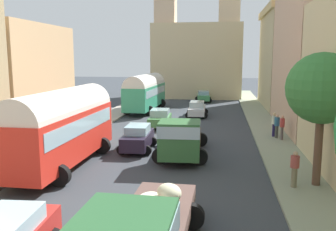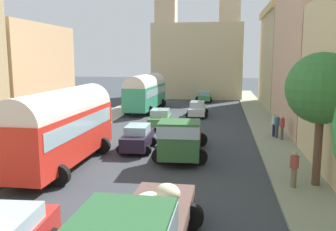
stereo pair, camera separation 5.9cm
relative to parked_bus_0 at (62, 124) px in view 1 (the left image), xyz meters
name	(u,v)px [view 1 (the left image)]	position (x,y,z in m)	size (l,w,h in m)	color
ground_plane	(176,129)	(4.67, 11.00, -2.32)	(154.00, 154.00, 0.00)	#353A40
sidewalk_left	(91,126)	(-2.58, 11.00, -2.25)	(2.50, 70.00, 0.14)	#A4998B
sidewalk_right	(267,131)	(11.92, 11.00, -2.25)	(2.50, 70.00, 0.14)	gray
building_left_2	(13,82)	(-6.60, 6.42, 1.74)	(5.55, 9.04, 8.12)	tan
building_right_2	(318,56)	(15.80, 12.89, 3.61)	(5.26, 12.95, 11.86)	tan
building_right_3	(291,58)	(16.09, 26.11, 3.42)	(6.42, 12.83, 11.40)	tan
distant_church	(197,53)	(4.67, 35.55, 4.09)	(12.63, 7.48, 19.12)	beige
parked_bus_0	(62,124)	(0.00, 0.00, 0.00)	(3.32, 9.23, 4.16)	red
parked_bus_1	(145,91)	(0.11, 20.66, -0.10)	(3.50, 9.90, 4.01)	#30956E
cargo_truck_1	(181,137)	(6.05, 2.51, -1.06)	(3.26, 7.16, 2.44)	#2E5F32
car_0	(197,109)	(5.91, 17.92, -1.57)	(2.22, 4.27, 1.48)	silver
car_1	(203,96)	(5.92, 30.01, -1.59)	(2.33, 3.86, 1.43)	#45975B
car_3	(138,138)	(3.12, 3.99, -1.51)	(2.21, 3.84, 1.61)	#241C2D
car_4	(160,118)	(3.22, 11.71, -1.55)	(2.35, 3.75, 1.53)	#4B8D4B
pedestrian_0	(274,123)	(12.08, 8.76, -1.22)	(0.44, 0.44, 1.89)	#231D4C
pedestrian_1	(282,127)	(12.49, 7.76, -1.25)	(0.44, 0.44, 1.84)	#574D4C
pedestrian_2	(295,168)	(11.52, -1.81, -1.32)	(0.50, 0.50, 1.77)	#726B51
pedestrian_3	(277,125)	(12.22, 8.33, -1.28)	(0.36, 0.36, 1.82)	#484D44
roadside_tree_1	(322,89)	(12.57, -1.34, 2.14)	(3.11, 3.11, 6.05)	brown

